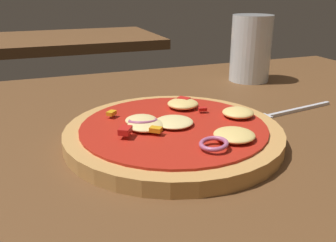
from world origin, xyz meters
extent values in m
cube|color=brown|center=(0.00, 0.00, 0.02)|extent=(1.26, 0.84, 0.04)
cylinder|color=tan|center=(0.04, 0.01, 0.04)|extent=(0.28, 0.28, 0.02)
cylinder|color=red|center=(0.04, 0.01, 0.06)|extent=(0.24, 0.24, 0.00)
ellipsoid|color=#F4DB8E|center=(0.00, 0.01, 0.06)|extent=(0.05, 0.05, 0.01)
ellipsoid|color=#EFCC72|center=(0.13, 0.01, 0.06)|extent=(0.04, 0.04, 0.01)
ellipsoid|color=#EFCC72|center=(0.07, 0.07, 0.06)|extent=(0.04, 0.04, 0.01)
ellipsoid|color=#EFCC72|center=(0.09, -0.06, 0.06)|extent=(0.05, 0.05, 0.01)
ellipsoid|color=#F4DB8E|center=(0.00, 0.03, 0.06)|extent=(0.04, 0.04, 0.01)
ellipsoid|color=#F4DB8E|center=(0.04, 0.01, 0.06)|extent=(0.05, 0.05, 0.01)
torus|color=#B25984|center=(0.05, -0.07, 0.06)|extent=(0.04, 0.04, 0.01)
torus|color=#B25984|center=(0.00, 0.02, 0.06)|extent=(0.04, 0.04, 0.01)
cube|color=red|center=(-0.03, -0.01, 0.07)|extent=(0.02, 0.02, 0.01)
cube|color=red|center=(0.08, 0.08, 0.07)|extent=(0.02, 0.02, 0.01)
cube|color=orange|center=(0.01, -0.01, 0.06)|extent=(0.02, 0.02, 0.01)
cube|color=orange|center=(-0.03, 0.07, 0.06)|extent=(0.02, 0.02, 0.01)
cube|color=red|center=(0.09, 0.04, 0.06)|extent=(0.01, 0.01, 0.00)
cube|color=silver|center=(0.27, 0.05, 0.04)|extent=(0.13, 0.03, 0.01)
cube|color=silver|center=(0.19, 0.04, 0.04)|extent=(0.02, 0.02, 0.01)
cube|color=silver|center=(0.16, 0.04, 0.04)|extent=(0.04, 0.01, 0.00)
cube|color=silver|center=(0.17, 0.04, 0.04)|extent=(0.04, 0.01, 0.00)
cube|color=silver|center=(0.17, 0.03, 0.04)|extent=(0.04, 0.01, 0.00)
cube|color=silver|center=(0.17, 0.03, 0.04)|extent=(0.04, 0.01, 0.00)
cylinder|color=silver|center=(0.30, 0.25, 0.10)|extent=(0.08, 0.08, 0.13)
cylinder|color=#C67214|center=(0.30, 0.25, 0.08)|extent=(0.07, 0.07, 0.08)
cube|color=brown|center=(0.00, 1.09, 0.02)|extent=(0.72, 0.46, 0.04)
camera|label=1|loc=(-0.12, -0.39, 0.23)|focal=38.86mm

